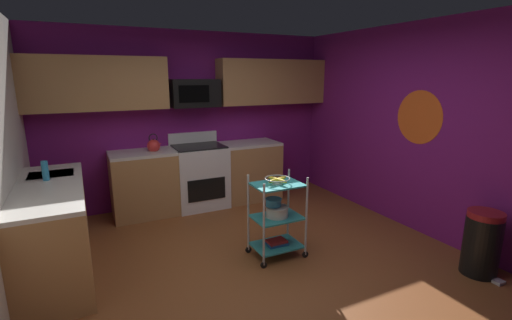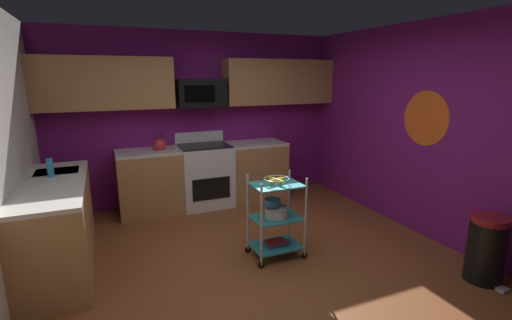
{
  "view_description": "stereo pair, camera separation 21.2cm",
  "coord_description": "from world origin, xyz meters",
  "views": [
    {
      "loc": [
        -1.58,
        -3.0,
        1.96
      ],
      "look_at": [
        0.13,
        0.46,
        1.05
      ],
      "focal_mm": 25.42,
      "sensor_mm": 36.0,
      "label": 1
    },
    {
      "loc": [
        -1.39,
        -3.09,
        1.96
      ],
      "look_at": [
        0.13,
        0.46,
        1.05
      ],
      "focal_mm": 25.42,
      "sensor_mm": 36.0,
      "label": 2
    }
  ],
  "objects": [
    {
      "name": "wall_right",
      "position": [
        2.23,
        0.0,
        1.3
      ],
      "size": [
        0.06,
        4.8,
        2.6
      ],
      "primitive_type": "cube",
      "color": "#751970",
      "rests_on": "ground"
    },
    {
      "name": "rolling_cart",
      "position": [
        0.26,
        0.21,
        0.45
      ],
      "size": [
        0.59,
        0.4,
        0.91
      ],
      "color": "silver",
      "rests_on": "ground"
    },
    {
      "name": "oven_range",
      "position": [
        -0.01,
        2.1,
        0.48
      ],
      "size": [
        0.76,
        0.65,
        1.1
      ],
      "color": "white",
      "rests_on": "ground"
    },
    {
      "name": "counter_run",
      "position": [
        -0.8,
        1.59,
        0.46
      ],
      "size": [
        3.47,
        2.41,
        0.92
      ],
      "color": "#B27F4C",
      "rests_on": "ground"
    },
    {
      "name": "kettle",
      "position": [
        -0.66,
        2.1,
        1.0
      ],
      "size": [
        0.21,
        0.18,
        0.26
      ],
      "color": "red",
      "rests_on": "counter_run"
    },
    {
      "name": "mixing_bowl_large",
      "position": [
        0.26,
        0.21,
        0.52
      ],
      "size": [
        0.25,
        0.25,
        0.11
      ],
      "color": "silver",
      "rests_on": "rolling_cart"
    },
    {
      "name": "mixing_bowl_small",
      "position": [
        0.23,
        0.25,
        0.62
      ],
      "size": [
        0.18,
        0.18,
        0.08
      ],
      "color": "#338CBF",
      "rests_on": "rolling_cart"
    },
    {
      "name": "trash_can",
      "position": [
        1.9,
        -1.03,
        0.33
      ],
      "size": [
        0.34,
        0.42,
        0.66
      ],
      "color": "black",
      "rests_on": "ground"
    },
    {
      "name": "microwave",
      "position": [
        -0.01,
        2.21,
        1.7
      ],
      "size": [
        0.7,
        0.39,
        0.4
      ],
      "color": "black"
    },
    {
      "name": "wall_back",
      "position": [
        0.0,
        2.43,
        1.3
      ],
      "size": [
        4.52,
        0.06,
        2.6
      ],
      "primitive_type": "cube",
      "color": "#751970",
      "rests_on": "ground"
    },
    {
      "name": "floor",
      "position": [
        0.0,
        0.0,
        -0.02
      ],
      "size": [
        4.4,
        4.8,
        0.04
      ],
      "primitive_type": "cube",
      "color": "brown",
      "rests_on": "ground"
    },
    {
      "name": "dish_soap_bottle",
      "position": [
        -1.93,
        1.1,
        1.02
      ],
      "size": [
        0.06,
        0.06,
        0.2
      ],
      "primitive_type": "cylinder",
      "color": "#2D8CBF",
      "rests_on": "counter_run"
    },
    {
      "name": "fruit_bowl",
      "position": [
        0.26,
        0.21,
        0.88
      ],
      "size": [
        0.27,
        0.27,
        0.07
      ],
      "color": "silver",
      "rests_on": "rolling_cart"
    },
    {
      "name": "wall_flower_decal",
      "position": [
        2.2,
        0.11,
        1.45
      ],
      "size": [
        0.0,
        0.66,
        0.66
      ],
      "primitive_type": "cylinder",
      "rotation": [
        0.0,
        1.57,
        0.0
      ],
      "color": "#E5591E"
    },
    {
      "name": "upper_cabinets",
      "position": [
        0.0,
        2.23,
        1.85
      ],
      "size": [
        4.4,
        0.33,
        0.7
      ],
      "color": "#B27F4C"
    },
    {
      "name": "book_stack",
      "position": [
        0.26,
        0.21,
        0.15
      ],
      "size": [
        0.24,
        0.18,
        0.05
      ],
      "color": "#1E4C8C",
      "rests_on": "rolling_cart"
    }
  ]
}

